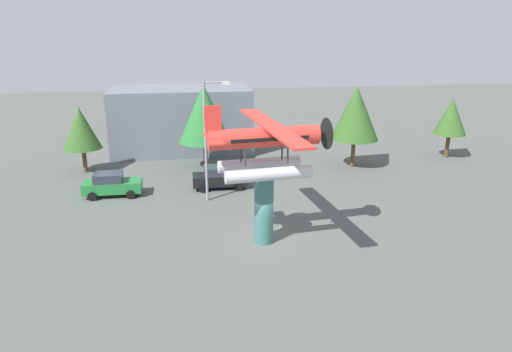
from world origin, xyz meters
TOP-DOWN VIEW (x-y plane):
  - ground_plane at (0.00, 0.00)m, footprint 140.00×140.00m
  - display_pedestal at (0.00, 0.00)m, footprint 1.10×1.10m
  - floatplane_monument at (0.13, 0.01)m, footprint 7.03×10.46m
  - car_near_green at (-9.86, 9.30)m, footprint 4.20×2.02m
  - car_mid_black at (-1.86, 9.82)m, footprint 4.20×2.02m
  - streetlight_primary at (-2.73, 7.27)m, footprint 1.84×0.28m
  - storefront_building at (-4.62, 22.00)m, footprint 13.52×7.10m
  - tree_west at (-13.00, 15.71)m, footprint 3.18×3.18m
  - tree_east at (-2.64, 15.38)m, footprint 4.50×4.50m
  - tree_center_back at (10.39, 13.81)m, footprint 4.18×4.18m
  - tree_far_east at (20.43, 15.44)m, footprint 3.00×3.00m

SIDE VIEW (x-z plane):
  - ground_plane at x=0.00m, z-range 0.00..0.00m
  - car_near_green at x=-9.86m, z-range 0.00..1.76m
  - car_mid_black at x=-1.86m, z-range 0.00..1.76m
  - display_pedestal at x=0.00m, z-range 0.00..4.10m
  - storefront_building at x=-4.62m, z-range 0.00..6.29m
  - tree_west at x=-13.00m, z-range 1.03..6.66m
  - tree_far_east at x=20.43m, z-range 1.12..6.74m
  - tree_center_back at x=10.39m, z-range 1.26..8.45m
  - tree_east at x=-2.64m, z-range 1.19..8.60m
  - streetlight_primary at x=-2.73m, z-range 0.64..9.17m
  - floatplane_monument at x=0.13m, z-range 3.77..7.77m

